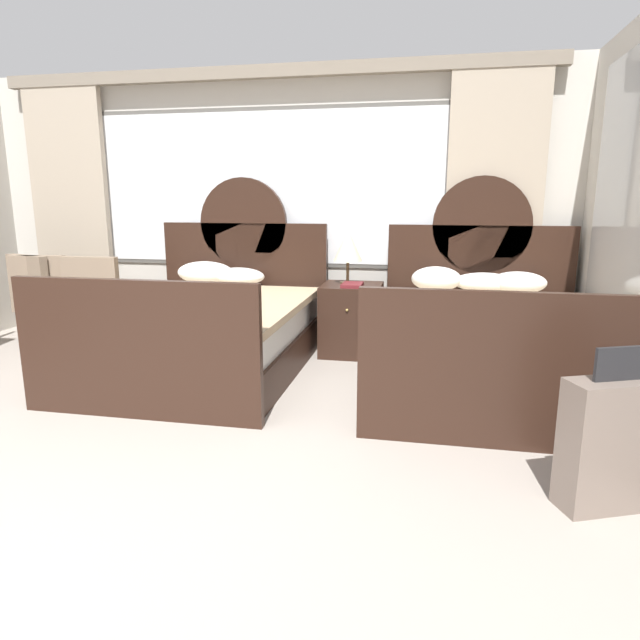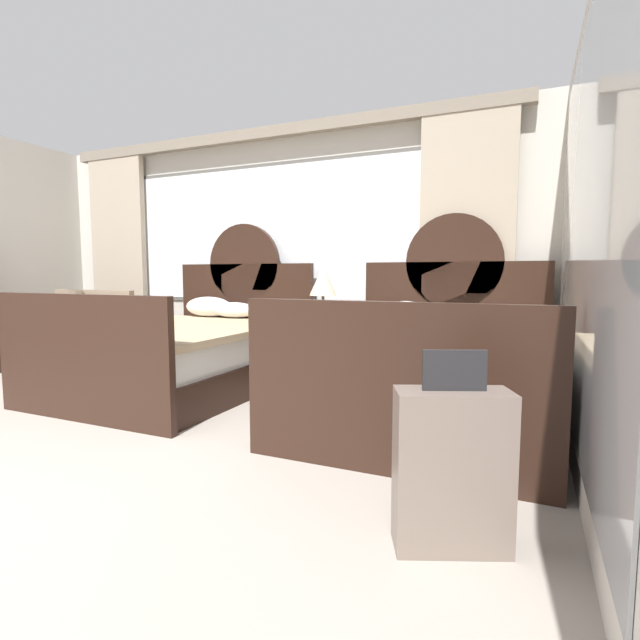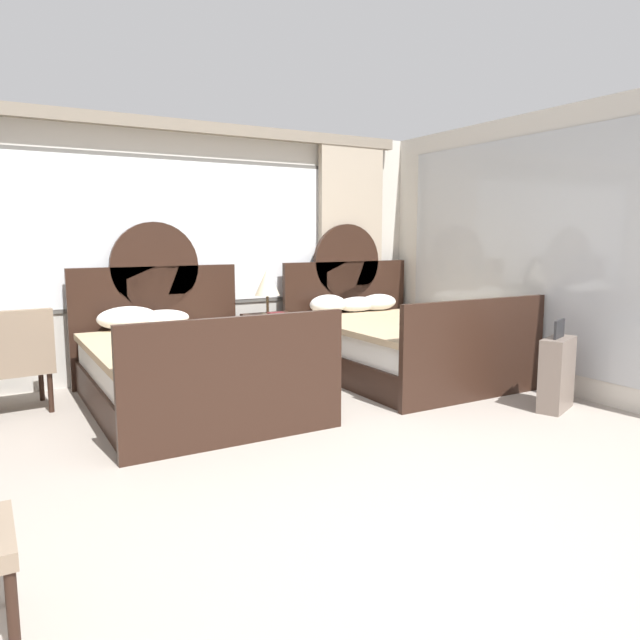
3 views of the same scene
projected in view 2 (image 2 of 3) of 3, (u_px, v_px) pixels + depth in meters
wall_back_window at (268, 245)px, 5.41m from camera, size 6.00×0.22×2.70m
wall_right_mirror at (600, 215)px, 2.17m from camera, size 0.08×4.52×2.70m
bed_near_window at (185, 351)px, 4.51m from camera, size 1.71×2.25×1.64m
bed_near_mirror at (431, 371)px, 3.58m from camera, size 1.71×2.25×1.64m
nightstand_between_beds at (326, 351)px, 4.67m from camera, size 0.55×0.57×0.66m
table_lamp_on_nightstand at (323, 281)px, 4.66m from camera, size 0.27×0.27×0.51m
book_on_nightstand at (323, 317)px, 4.53m from camera, size 0.18×0.26×0.03m
armchair_by_window_left at (124, 325)px, 5.51m from camera, size 0.59×0.59×0.90m
armchair_by_window_centre at (85, 323)px, 5.76m from camera, size 0.69×0.69×0.90m
armchair_by_window_right at (87, 323)px, 5.74m from camera, size 0.63×0.63×0.90m
suitcase_on_floor at (452, 469)px, 1.85m from camera, size 0.48×0.34×0.79m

